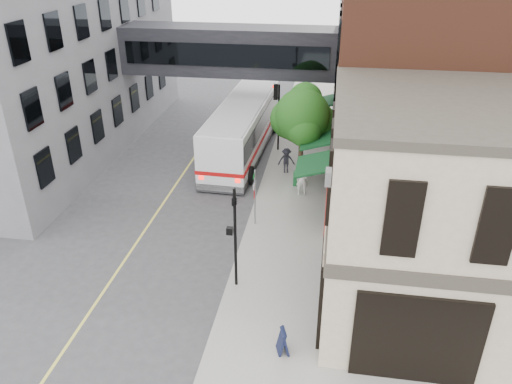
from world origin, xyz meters
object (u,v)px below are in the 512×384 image
(pedestrian_b, at_px, (301,163))
(bus, at_px, (243,125))
(pedestrian_c, at_px, (286,161))
(newspaper_box, at_px, (297,178))
(sandwich_board, at_px, (283,341))
(pedestrian_a, at_px, (302,179))

(pedestrian_b, bearing_deg, bus, 134.60)
(pedestrian_c, relative_size, newspaper_box, 1.83)
(newspaper_box, bearing_deg, bus, 128.30)
(pedestrian_b, bearing_deg, sandwich_board, -96.22)
(pedestrian_b, xyz_separation_m, newspaper_box, (-0.12, -1.59, -0.32))
(pedestrian_b, height_order, pedestrian_c, pedestrian_c)
(pedestrian_c, bearing_deg, pedestrian_a, -79.18)
(bus, distance_m, newspaper_box, 6.36)
(pedestrian_c, height_order, newspaper_box, pedestrian_c)
(bus, height_order, pedestrian_b, bus)
(bus, xyz_separation_m, pedestrian_a, (4.40, -5.86, -0.86))
(bus, relative_size, pedestrian_b, 8.57)
(pedestrian_c, height_order, sandwich_board, pedestrian_c)
(newspaper_box, bearing_deg, pedestrian_a, -73.25)
(bus, height_order, pedestrian_a, bus)
(sandwich_board, bearing_deg, pedestrian_a, 72.90)
(pedestrian_c, bearing_deg, pedestrian_b, -16.34)
(bus, relative_size, pedestrian_c, 8.13)
(pedestrian_b, height_order, sandwich_board, pedestrian_b)
(bus, distance_m, sandwich_board, 18.60)
(pedestrian_a, relative_size, pedestrian_b, 1.23)
(pedestrian_b, xyz_separation_m, sandwich_board, (0.49, -14.82, -0.27))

